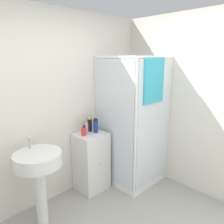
{
  "coord_description": "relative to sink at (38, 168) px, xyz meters",
  "views": [
    {
      "loc": [
        -1.19,
        -0.82,
        1.89
      ],
      "look_at": [
        0.74,
        1.17,
        1.2
      ],
      "focal_mm": 35.0,
      "sensor_mm": 36.0,
      "label": 1
    }
  ],
  "objects": [
    {
      "name": "lotion_bottle_white",
      "position": [
        0.82,
        0.19,
        0.22
      ],
      "size": [
        0.05,
        0.06,
        0.17
      ],
      "color": "#B299C6",
      "rests_on": "vanity_cabinet"
    },
    {
      "name": "shower_enclosure",
      "position": [
        1.46,
        -0.14,
        -0.14
      ],
      "size": [
        0.8,
        0.83,
        1.92
      ],
      "color": "white",
      "rests_on": "ground_plane"
    },
    {
      "name": "wall_back",
      "position": [
        0.25,
        0.38,
        0.54
      ],
      "size": [
        6.4,
        0.06,
        2.5
      ],
      "primitive_type": "cube",
      "color": "silver",
      "rests_on": "ground_plane"
    },
    {
      "name": "sink",
      "position": [
        0.0,
        0.0,
        0.0
      ],
      "size": [
        0.52,
        0.52,
        1.02
      ],
      "color": "white",
      "rests_on": "ground_plane"
    },
    {
      "name": "vanity_cabinet",
      "position": [
        0.86,
        0.15,
        -0.28
      ],
      "size": [
        0.42,
        0.41,
        0.85
      ],
      "color": "silver",
      "rests_on": "ground_plane"
    },
    {
      "name": "soap_dispenser",
      "position": [
        0.75,
        0.15,
        0.21
      ],
      "size": [
        0.07,
        0.07,
        0.15
      ],
      "color": "red",
      "rests_on": "vanity_cabinet"
    },
    {
      "name": "shampoo_bottle_tall_black",
      "position": [
        0.92,
        0.24,
        0.25
      ],
      "size": [
        0.07,
        0.07,
        0.21
      ],
      "color": "black",
      "rests_on": "vanity_cabinet"
    },
    {
      "name": "shampoo_bottle_blue",
      "position": [
        0.95,
        0.14,
        0.25
      ],
      "size": [
        0.07,
        0.07,
        0.2
      ],
      "color": "navy",
      "rests_on": "vanity_cabinet"
    }
  ]
}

